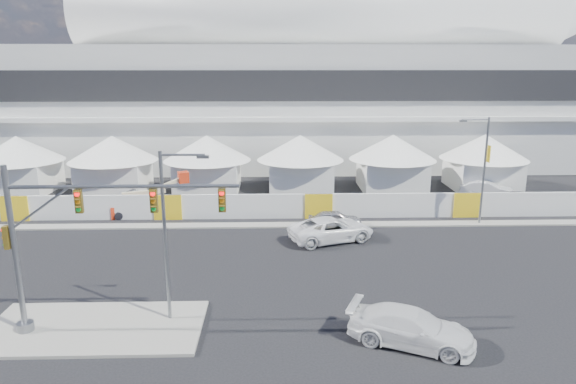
{
  "coord_description": "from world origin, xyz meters",
  "views": [
    {
      "loc": [
        2.45,
        -24.99,
        12.12
      ],
      "look_at": [
        3.42,
        10.0,
        3.3
      ],
      "focal_mm": 32.0,
      "sensor_mm": 36.0,
      "label": 1
    }
  ],
  "objects_px": {
    "pickup_near": "(411,327)",
    "lot_car_a": "(487,189)",
    "sedan_silver": "(335,219)",
    "streetlight_median": "(169,225)",
    "streetlight_curb": "(482,163)",
    "boom_lift": "(139,205)",
    "lot_car_c": "(153,199)",
    "traffic_mast": "(62,242)",
    "lot_car_b": "(522,199)",
    "pickup_curb": "(331,229)"
  },
  "relations": [
    {
      "from": "lot_car_a",
      "to": "boom_lift",
      "type": "height_order",
      "value": "boom_lift"
    },
    {
      "from": "sedan_silver",
      "to": "pickup_curb",
      "type": "relative_size",
      "value": 0.67
    },
    {
      "from": "lot_car_a",
      "to": "boom_lift",
      "type": "relative_size",
      "value": 0.71
    },
    {
      "from": "lot_car_b",
      "to": "boom_lift",
      "type": "distance_m",
      "value": 32.61
    },
    {
      "from": "streetlight_curb",
      "to": "streetlight_median",
      "type": "bearing_deg",
      "value": -144.35
    },
    {
      "from": "sedan_silver",
      "to": "pickup_near",
      "type": "height_order",
      "value": "pickup_near"
    },
    {
      "from": "pickup_near",
      "to": "lot_car_b",
      "type": "distance_m",
      "value": 26.97
    },
    {
      "from": "sedan_silver",
      "to": "lot_car_a",
      "type": "distance_m",
      "value": 17.34
    },
    {
      "from": "pickup_curb",
      "to": "streetlight_curb",
      "type": "xyz_separation_m",
      "value": [
        11.7,
        3.46,
        3.97
      ]
    },
    {
      "from": "sedan_silver",
      "to": "streetlight_curb",
      "type": "distance_m",
      "value": 11.87
    },
    {
      "from": "streetlight_median",
      "to": "streetlight_curb",
      "type": "relative_size",
      "value": 0.99
    },
    {
      "from": "lot_car_b",
      "to": "streetlight_median",
      "type": "bearing_deg",
      "value": 135.21
    },
    {
      "from": "pickup_curb",
      "to": "pickup_near",
      "type": "xyz_separation_m",
      "value": [
        2.02,
        -13.74,
        -0.03
      ]
    },
    {
      "from": "pickup_near",
      "to": "lot_car_b",
      "type": "height_order",
      "value": "pickup_near"
    },
    {
      "from": "traffic_mast",
      "to": "streetlight_curb",
      "type": "bearing_deg",
      "value": 32.21
    },
    {
      "from": "streetlight_median",
      "to": "boom_lift",
      "type": "relative_size",
      "value": 1.22
    },
    {
      "from": "lot_car_b",
      "to": "traffic_mast",
      "type": "relative_size",
      "value": 0.39
    },
    {
      "from": "lot_car_c",
      "to": "lot_car_b",
      "type": "bearing_deg",
      "value": -78.49
    },
    {
      "from": "lot_car_a",
      "to": "streetlight_curb",
      "type": "distance_m",
      "value": 9.73
    },
    {
      "from": "pickup_near",
      "to": "traffic_mast",
      "type": "relative_size",
      "value": 0.53
    },
    {
      "from": "pickup_curb",
      "to": "lot_car_c",
      "type": "bearing_deg",
      "value": 38.01
    },
    {
      "from": "streetlight_median",
      "to": "pickup_near",
      "type": "bearing_deg",
      "value": -12.73
    },
    {
      "from": "streetlight_median",
      "to": "sedan_silver",
      "type": "bearing_deg",
      "value": 56.18
    },
    {
      "from": "pickup_near",
      "to": "lot_car_a",
      "type": "distance_m",
      "value": 28.59
    },
    {
      "from": "lot_car_a",
      "to": "pickup_curb",
      "type": "bearing_deg",
      "value": 148.97
    },
    {
      "from": "lot_car_c",
      "to": "streetlight_median",
      "type": "bearing_deg",
      "value": -151.17
    },
    {
      "from": "streetlight_median",
      "to": "streetlight_curb",
      "type": "height_order",
      "value": "streetlight_median"
    },
    {
      "from": "lot_car_b",
      "to": "boom_lift",
      "type": "height_order",
      "value": "boom_lift"
    },
    {
      "from": "pickup_near",
      "to": "streetlight_median",
      "type": "distance_m",
      "value": 11.86
    },
    {
      "from": "pickup_curb",
      "to": "pickup_near",
      "type": "height_order",
      "value": "pickup_curb"
    },
    {
      "from": "traffic_mast",
      "to": "boom_lift",
      "type": "xyz_separation_m",
      "value": [
        -1.66,
        18.85,
        -3.58
      ]
    },
    {
      "from": "pickup_near",
      "to": "lot_car_a",
      "type": "relative_size",
      "value": 1.17
    },
    {
      "from": "sedan_silver",
      "to": "streetlight_curb",
      "type": "height_order",
      "value": "streetlight_curb"
    },
    {
      "from": "lot_car_c",
      "to": "traffic_mast",
      "type": "xyz_separation_m",
      "value": [
        1.19,
        -21.72,
        3.81
      ]
    },
    {
      "from": "pickup_curb",
      "to": "lot_car_c",
      "type": "height_order",
      "value": "pickup_curb"
    },
    {
      "from": "sedan_silver",
      "to": "lot_car_c",
      "type": "bearing_deg",
      "value": 61.91
    },
    {
      "from": "lot_car_c",
      "to": "streetlight_median",
      "type": "xyz_separation_m",
      "value": [
        5.71,
        -20.66,
        4.18
      ]
    },
    {
      "from": "pickup_near",
      "to": "lot_car_a",
      "type": "bearing_deg",
      "value": -5.14
    },
    {
      "from": "streetlight_curb",
      "to": "boom_lift",
      "type": "distance_m",
      "value": 27.2
    },
    {
      "from": "sedan_silver",
      "to": "traffic_mast",
      "type": "xyz_separation_m",
      "value": [
        -13.96,
        -15.14,
        3.78
      ]
    },
    {
      "from": "sedan_silver",
      "to": "streetlight_curb",
      "type": "relative_size",
      "value": 0.49
    },
    {
      "from": "boom_lift",
      "to": "streetlight_median",
      "type": "bearing_deg",
      "value": -92.46
    },
    {
      "from": "traffic_mast",
      "to": "streetlight_median",
      "type": "xyz_separation_m",
      "value": [
        4.52,
        1.06,
        0.37
      ]
    },
    {
      "from": "sedan_silver",
      "to": "pickup_near",
      "type": "distance_m",
      "value": 16.61
    },
    {
      "from": "traffic_mast",
      "to": "streetlight_median",
      "type": "height_order",
      "value": "streetlight_median"
    },
    {
      "from": "lot_car_c",
      "to": "streetlight_median",
      "type": "distance_m",
      "value": 21.84
    },
    {
      "from": "sedan_silver",
      "to": "streetlight_median",
      "type": "distance_m",
      "value": 17.46
    },
    {
      "from": "lot_car_c",
      "to": "lot_car_a",
      "type": "bearing_deg",
      "value": -72.81
    },
    {
      "from": "pickup_near",
      "to": "streetlight_curb",
      "type": "xyz_separation_m",
      "value": [
        9.68,
        17.2,
        4.0
      ]
    },
    {
      "from": "lot_car_c",
      "to": "boom_lift",
      "type": "relative_size",
      "value": 0.67
    }
  ]
}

